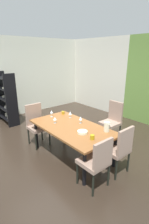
{
  "coord_description": "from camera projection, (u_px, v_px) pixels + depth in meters",
  "views": [
    {
      "loc": [
        3.33,
        -2.37,
        2.21
      ],
      "look_at": [
        0.27,
        0.22,
        0.85
      ],
      "focal_mm": 28.0,
      "sensor_mm": 36.0,
      "label": 1
    }
  ],
  "objects": [
    {
      "name": "left_interior_panel",
      "position": [
        13.0,
        78.0,
        6.16
      ],
      "size": [
        0.1,
        5.86,
        2.75
      ],
      "primitive_type": "cube",
      "color": "silver",
      "rests_on": "ground_plane"
    },
    {
      "name": "wine_glass_near_window",
      "position": [
        70.0,
        113.0,
        4.2
      ],
      "size": [
        0.08,
        0.08,
        0.16
      ],
      "color": "silver",
      "rests_on": "dining_table"
    },
    {
      "name": "dining_table",
      "position": [
        72.0,
        130.0,
        3.75
      ],
      "size": [
        1.89,
        1.03,
        0.72
      ],
      "color": "brown",
      "rests_on": "ground_plane"
    },
    {
      "name": "wine_glass_north",
      "position": [
        55.0,
        119.0,
        3.87
      ],
      "size": [
        0.08,
        0.08,
        0.14
      ],
      "color": "silver",
      "rests_on": "dining_table"
    },
    {
      "name": "display_shelf",
      "position": [
        6.0,
        99.0,
        5.61
      ],
      "size": [
        0.94,
        0.35,
        1.65
      ],
      "color": "black",
      "rests_on": "ground_plane"
    },
    {
      "name": "chair_head_far",
      "position": [
        112.0,
        119.0,
        4.57
      ],
      "size": [
        0.44,
        0.45,
        1.02
      ],
      "rotation": [
        0.0,
        0.0,
        3.14
      ],
      "color": "gray",
      "rests_on": "ground_plane"
    },
    {
      "name": "back_panel_interior",
      "position": [
        97.0,
        75.0,
        6.96
      ],
      "size": [
        2.77,
        0.1,
        2.75
      ],
      "primitive_type": "cube",
      "color": "silver",
      "rests_on": "ground_plane"
    },
    {
      "name": "pitcher_corner",
      "position": [
        107.0,
        127.0,
        3.46
      ],
      "size": [
        0.13,
        0.11,
        0.2
      ],
      "color": "white",
      "rests_on": "dining_table"
    },
    {
      "name": "wine_glass_right",
      "position": [
        51.0,
        112.0,
        4.25
      ],
      "size": [
        0.07,
        0.07,
        0.17
      ],
      "color": "silver",
      "rests_on": "dining_table"
    },
    {
      "name": "cup_west",
      "position": [
        63.0,
        113.0,
        4.45
      ],
      "size": [
        0.08,
        0.08,
        0.08
      ],
      "primitive_type": "cylinder",
      "color": "#B7881D",
      "rests_on": "dining_table"
    },
    {
      "name": "chair_right_near",
      "position": [
        97.0,
        160.0,
        2.87
      ],
      "size": [
        0.44,
        0.44,
        0.94
      ],
      "rotation": [
        0.0,
        0.0,
        1.57
      ],
      "color": "gray",
      "rests_on": "ground_plane"
    },
    {
      "name": "serving_bowl_south",
      "position": [
        82.0,
        132.0,
        3.4
      ],
      "size": [
        0.2,
        0.2,
        0.05
      ],
      "primitive_type": "cylinder",
      "color": "white",
      "rests_on": "dining_table"
    },
    {
      "name": "wine_glass_left",
      "position": [
        81.0,
        118.0,
        3.86
      ],
      "size": [
        0.08,
        0.08,
        0.16
      ],
      "color": "silver",
      "rests_on": "dining_table"
    },
    {
      "name": "chair_left_near",
      "position": [
        36.0,
        123.0,
        4.33
      ],
      "size": [
        0.45,
        0.44,
        1.02
      ],
      "rotation": [
        0.0,
        0.0,
        -1.57
      ],
      "color": "gray",
      "rests_on": "ground_plane"
    },
    {
      "name": "cup_rear",
      "position": [
        92.0,
        137.0,
        3.16
      ],
      "size": [
        0.08,
        0.08,
        0.08
      ],
      "primitive_type": "cylinder",
      "color": "#B29314",
      "rests_on": "dining_table"
    },
    {
      "name": "chair_right_far",
      "position": [
        119.0,
        148.0,
        3.23
      ],
      "size": [
        0.44,
        0.44,
        0.97
      ],
      "rotation": [
        0.0,
        0.0,
        1.57
      ],
      "color": "gray",
      "rests_on": "ground_plane"
    },
    {
      "name": "ground_plane",
      "position": [
        61.0,
        142.0,
        4.57
      ],
      "size": [
        5.75,
        5.86,
        0.02
      ],
      "primitive_type": "cube",
      "color": "#2E241B"
    }
  ]
}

